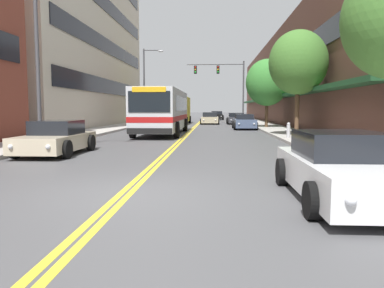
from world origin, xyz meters
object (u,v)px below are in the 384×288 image
(car_red_parked_left_far, at_px, (151,120))
(street_tree_right_mid, at_px, (298,63))
(box_truck, at_px, (178,110))
(street_lamp_left_near, at_px, (41,24))
(street_lamp_left_far, at_px, (147,80))
(car_dark_grey_parked_right_mid, at_px, (236,119))
(car_beige_moving_second, at_px, (210,119))
(car_champagne_parked_left_near, at_px, (56,139))
(fire_hydrant, at_px, (288,130))
(car_slate_blue_parked_right_far, at_px, (244,122))
(car_black_moving_lead, at_px, (217,116))
(car_white_parked_right_foreground, at_px, (341,169))
(traffic_signal_mast, at_px, (225,79))
(street_tree_right_far, at_px, (267,83))
(city_bus, at_px, (163,110))

(car_red_parked_left_far, distance_m, street_tree_right_mid, 18.26)
(box_truck, xyz_separation_m, street_tree_right_mid, (9.18, -20.61, 2.88))
(car_red_parked_left_far, distance_m, street_lamp_left_near, 22.21)
(street_lamp_left_far, bearing_deg, car_red_parked_left_far, -65.91)
(car_red_parked_left_far, bearing_deg, street_lamp_left_near, -91.92)
(street_lamp_left_near, bearing_deg, car_dark_grey_parked_right_mid, 71.20)
(car_beige_moving_second, bearing_deg, car_champagne_parked_left_near, -101.27)
(fire_hydrant, bearing_deg, car_slate_blue_parked_right_far, 97.51)
(car_dark_grey_parked_right_mid, relative_size, car_beige_moving_second, 1.02)
(box_truck, relative_size, street_tree_right_mid, 1.27)
(car_black_moving_lead, distance_m, street_lamp_left_far, 22.33)
(box_truck, height_order, street_tree_right_mid, street_tree_right_mid)
(car_black_moving_lead, bearing_deg, car_white_parked_right_foreground, -87.70)
(car_white_parked_right_foreground, distance_m, box_truck, 36.62)
(traffic_signal_mast, relative_size, fire_hydrant, 8.45)
(street_tree_right_mid, bearing_deg, car_dark_grey_parked_right_mid, 96.96)
(box_truck, bearing_deg, street_lamp_left_near, -95.43)
(car_white_parked_right_foreground, height_order, traffic_signal_mast, traffic_signal_mast)
(car_dark_grey_parked_right_mid, bearing_deg, car_red_parked_left_far, -145.46)
(box_truck, relative_size, street_tree_right_far, 1.35)
(car_champagne_parked_left_near, distance_m, car_dark_grey_parked_right_mid, 29.81)
(car_slate_blue_parked_right_far, relative_size, street_lamp_left_near, 0.51)
(car_white_parked_right_foreground, relative_size, traffic_signal_mast, 0.63)
(car_red_parked_left_far, xyz_separation_m, box_truck, (1.97, 6.66, 0.97))
(city_bus, relative_size, box_truck, 1.40)
(car_slate_blue_parked_right_far, bearing_deg, car_champagne_parked_left_near, -115.71)
(traffic_signal_mast, xyz_separation_m, fire_hydrant, (2.90, -22.81, -4.52))
(street_tree_right_mid, bearing_deg, traffic_signal_mast, 100.12)
(box_truck, bearing_deg, car_slate_blue_parked_right_far, -58.31)
(fire_hydrant, bearing_deg, box_truck, 110.34)
(car_champagne_parked_left_near, bearing_deg, car_black_moving_lead, 81.67)
(car_white_parked_right_foreground, xyz_separation_m, traffic_signal_mast, (-1.28, 36.32, 4.49))
(street_tree_right_far, bearing_deg, box_truck, 130.19)
(car_slate_blue_parked_right_far, distance_m, car_black_moving_lead, 26.72)
(car_red_parked_left_far, bearing_deg, street_tree_right_mid, -51.37)
(car_red_parked_left_far, bearing_deg, car_champagne_parked_left_near, -89.83)
(car_champagne_parked_left_near, xyz_separation_m, car_red_parked_left_far, (-0.07, 22.53, 0.01))
(car_red_parked_left_far, xyz_separation_m, car_dark_grey_parked_right_mid, (8.71, 6.00, -0.02))
(street_tree_right_mid, height_order, street_tree_right_far, street_tree_right_mid)
(traffic_signal_mast, bearing_deg, car_champagne_parked_left_near, -103.96)
(car_red_parked_left_far, distance_m, car_black_moving_lead, 23.19)
(car_slate_blue_parked_right_far, height_order, box_truck, box_truck)
(car_dark_grey_parked_right_mid, xyz_separation_m, car_slate_blue_parked_right_far, (0.09, -10.40, 0.01))
(traffic_signal_mast, height_order, street_tree_right_mid, traffic_signal_mast)
(car_slate_blue_parked_right_far, bearing_deg, street_tree_right_far, 18.64)
(traffic_signal_mast, bearing_deg, box_truck, -176.44)
(city_bus, xyz_separation_m, street_lamp_left_near, (-3.37, -11.05, 3.44))
(car_dark_grey_parked_right_mid, bearing_deg, street_lamp_left_far, -154.37)
(car_champagne_parked_left_near, xyz_separation_m, box_truck, (1.90, 29.19, 0.98))
(car_dark_grey_parked_right_mid, xyz_separation_m, street_lamp_left_near, (-9.44, -27.73, 4.54))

